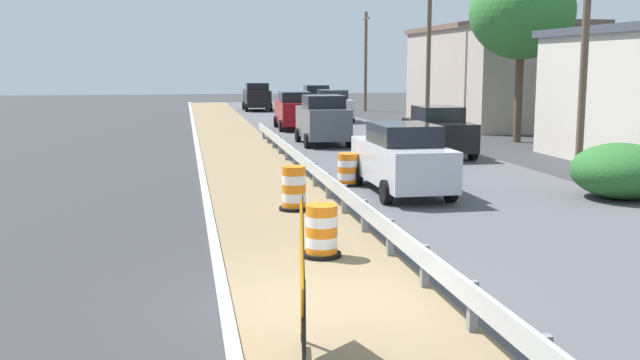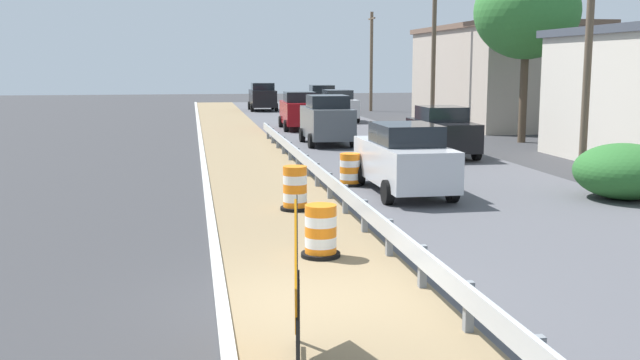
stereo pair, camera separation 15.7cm
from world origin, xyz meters
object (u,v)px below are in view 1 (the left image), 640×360
car_trailing_near_lane (438,131)px  car_distant_b (323,120)px  car_lead_near_lane (257,97)px  traffic_barrel_close (294,190)px  utility_pole_mid (429,44)px  utility_pole_near (586,26)px  warning_sign_diamond (302,273)px  car_trailing_far_lane (402,158)px  utility_pole_far (366,60)px  traffic_barrel_mid (348,171)px  traffic_barrel_nearest (322,234)px  car_lead_far_lane (294,111)px  car_distant_a (333,106)px  car_mid_far_lane (317,99)px

car_trailing_near_lane → car_distant_b: bearing=-142.8°
car_distant_b → car_lead_near_lane: bearing=1.2°
traffic_barrel_close → car_trailing_near_lane: 12.09m
utility_pole_mid → utility_pole_near: bearing=-92.5°
warning_sign_diamond → car_trailing_far_lane: warning_sign_diamond is taller
warning_sign_diamond → utility_pole_far: bearing=-96.8°
car_trailing_far_lane → utility_pole_far: 36.80m
car_lead_near_lane → traffic_barrel_mid: bearing=179.0°
car_trailing_near_lane → car_trailing_far_lane: 8.74m
traffic_barrel_nearest → car_lead_far_lane: (3.53, 27.29, 0.60)m
car_distant_a → car_lead_far_lane: bearing=-31.7°
car_trailing_far_lane → utility_pole_mid: 20.81m
car_distant_a → utility_pole_mid: utility_pole_mid is taller
car_lead_near_lane → utility_pole_near: (6.77, -36.04, 3.68)m
utility_pole_near → utility_pole_mid: utility_pole_near is taller
car_distant_a → traffic_barrel_close: bearing=-13.9°
car_trailing_near_lane → car_distant_a: size_ratio=0.92×
car_distant_b → utility_pole_mid: 10.12m
traffic_barrel_nearest → utility_pole_far: bearing=75.1°
car_distant_a → car_distant_b: car_distant_b is taller
car_trailing_far_lane → car_distant_b: size_ratio=1.19×
car_lead_far_lane → car_trailing_far_lane: (-0.07, -20.87, -0.06)m
traffic_barrel_nearest → traffic_barrel_mid: (2.26, 7.97, -0.01)m
utility_pole_near → utility_pole_far: (1.36, 33.97, -0.86)m
warning_sign_diamond → car_mid_far_lane: size_ratio=0.44×
warning_sign_diamond → car_mid_far_lane: bearing=-92.4°
car_lead_near_lane → car_distant_b: (0.51, -25.10, 0.03)m
car_trailing_near_lane → traffic_barrel_nearest: bearing=-26.3°
utility_pole_far → car_distant_b: bearing=-108.3°
car_trailing_far_lane → car_distant_a: bearing=-7.6°
utility_pole_near → traffic_barrel_close: bearing=-158.9°
warning_sign_diamond → car_trailing_far_lane: (4.58, 11.13, -0.09)m
traffic_barrel_close → utility_pole_mid: utility_pole_mid is taller
traffic_barrel_close → car_lead_far_lane: size_ratio=0.24×
warning_sign_diamond → utility_pole_mid: size_ratio=0.23×
traffic_barrel_close → car_lead_far_lane: car_lead_far_lane is taller
warning_sign_diamond → car_distant_b: 24.41m
traffic_barrel_nearest → car_distant_b: (3.63, 19.24, 0.66)m
car_distant_a → utility_pole_near: size_ratio=0.50×
car_trailing_near_lane → utility_pole_near: bearing=24.2°
car_lead_far_lane → car_trailing_near_lane: bearing=-162.4°
car_lead_near_lane → utility_pole_mid: utility_pole_mid is taller
car_lead_near_lane → car_trailing_far_lane: (0.34, -37.91, -0.09)m
car_lead_near_lane → utility_pole_far: (8.14, -2.07, 2.82)m
car_lead_near_lane → car_lead_far_lane: 17.05m
car_trailing_near_lane → traffic_barrel_close: bearing=-35.6°
traffic_barrel_nearest → car_distant_b: car_distant_b is taller
traffic_barrel_close → car_distant_b: bearing=76.7°
car_distant_b → car_mid_far_lane: bearing=-9.3°
car_trailing_near_lane → utility_pole_far: utility_pole_far is taller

